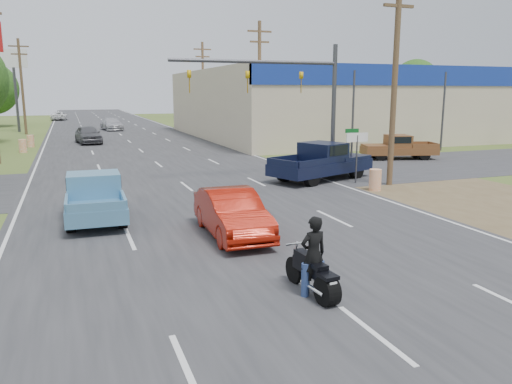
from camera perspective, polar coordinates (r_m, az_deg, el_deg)
name	(u,v)px	position (r m, az deg, el deg)	size (l,w,h in m)	color
ground	(374,335)	(10.05, 13.34, -15.57)	(200.00, 200.00, 0.00)	#435421
main_road	(129,141)	(47.86, -14.30, 5.63)	(15.00, 180.00, 0.02)	#2D2D30
cross_road	(178,180)	(26.27, -8.91, 1.38)	(120.00, 10.00, 0.02)	#2D2D30
dirt_verge	(457,194)	(24.13, 21.99, -0.21)	(8.00, 18.00, 0.01)	brown
big_box_store	(417,103)	(60.15, 17.91, 9.69)	(50.00, 28.10, 6.60)	#B7A88C
utility_pole_1	(395,74)	(25.10, 15.60, 12.82)	(2.00, 0.28, 10.00)	#4C3823
utility_pole_2	(260,82)	(41.08, 0.40, 12.50)	(2.00, 0.28, 10.00)	#4C3823
utility_pole_3	(203,85)	(58.25, -6.06, 12.10)	(2.00, 0.28, 10.00)	#4C3823
utility_pole_6	(22,84)	(59.54, -25.19, 11.09)	(2.00, 0.28, 10.00)	#4C3823
tree_3	(415,83)	(98.01, 17.76, 11.82)	(8.40, 8.40, 10.40)	#422D19
tree_5	(242,85)	(108.24, -1.58, 12.09)	(7.98, 7.98, 9.88)	#422D19
barrel_0	(375,180)	(23.74, 13.46, 1.35)	(0.56, 0.56, 1.00)	orange
barrel_1	(303,157)	(31.24, 5.39, 3.95)	(0.56, 0.56, 1.00)	orange
barrel_2	(23,146)	(41.70, -25.10, 4.79)	(0.56, 0.56, 1.00)	orange
barrel_3	(31,141)	(45.65, -24.36, 5.33)	(0.56, 0.56, 1.00)	orange
pole_sign_left_far	(13,68)	(63.65, -25.97, 12.65)	(3.00, 0.35, 9.20)	#3F3F44
lane_sign	(357,145)	(25.32, 11.47, 5.24)	(1.20, 0.08, 2.52)	#3F3F44
street_name_sign	(351,148)	(26.94, 10.85, 5.00)	(0.80, 0.08, 2.61)	#3F3F44
signal_mast	(289,86)	(26.72, 3.81, 11.99)	(9.12, 0.40, 7.00)	#3F3F44
red_convertible	(232,214)	(15.76, -2.76, -2.49)	(1.55, 4.44, 1.46)	#931306
motorcycle	(314,276)	(11.33, 6.64, -9.56)	(0.64, 2.09, 1.06)	black
rider	(313,259)	(11.23, 6.56, -7.57)	(0.63, 0.42, 1.74)	black
blue_pickup	(95,196)	(18.81, -17.97, -0.40)	(2.06, 5.10, 1.68)	black
navy_pickup	(323,161)	(26.19, 7.67, 3.53)	(6.26, 4.21, 1.94)	black
brown_pickup	(397,147)	(35.37, 15.85, 4.97)	(5.28, 3.23, 1.64)	black
distant_car_grey	(88,135)	(46.83, -18.63, 6.23)	(1.88, 4.67, 1.59)	#505055
distant_car_silver	(112,124)	(62.48, -16.17, 7.45)	(2.02, 4.96, 1.44)	#B8B8BD
distant_car_white	(59,116)	(87.72, -21.58, 8.08)	(2.24, 4.87, 1.35)	white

